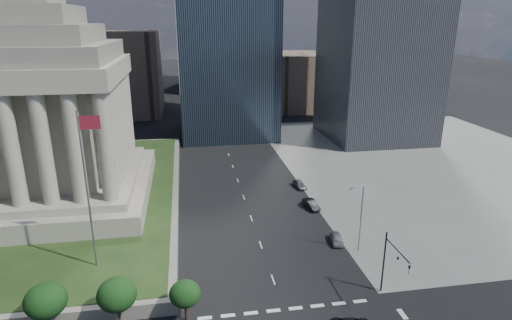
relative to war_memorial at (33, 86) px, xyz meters
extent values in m
plane|color=black|center=(34.00, 52.00, -21.40)|extent=(500.00, 500.00, 0.00)
cube|color=slate|center=(80.00, 12.00, -21.38)|extent=(68.00, 90.00, 0.03)
cylinder|color=slate|center=(12.00, -24.00, -9.50)|extent=(0.24, 0.24, 20.00)
cube|color=maroon|center=(13.20, -24.00, -1.00)|extent=(2.40, 0.05, 1.60)
cube|color=black|center=(36.00, 47.00, 8.60)|extent=(26.00, 26.00, 60.00)
cube|color=brown|center=(66.00, 82.00, -11.40)|extent=(20.00, 30.00, 20.00)
cube|color=brown|center=(4.00, 82.00, -7.40)|extent=(24.00, 30.00, 28.00)
cylinder|color=black|center=(46.50, -32.50, -17.40)|extent=(0.18, 0.18, 8.00)
cylinder|color=black|center=(46.50, -35.25, -14.20)|extent=(0.14, 5.50, 0.14)
cube|color=black|center=(46.50, -38.00, -15.00)|extent=(0.30, 0.30, 1.10)
cylinder|color=slate|center=(47.50, -23.00, -16.40)|extent=(0.16, 0.16, 10.00)
cylinder|color=slate|center=(46.60, -23.00, -11.60)|extent=(1.80, 0.12, 0.12)
cube|color=slate|center=(45.70, -23.00, -11.70)|extent=(0.50, 0.22, 0.14)
imported|color=gray|center=(45.21, -20.27, -20.71)|extent=(2.29, 4.26, 1.38)
imported|color=black|center=(45.02, -7.75, -20.66)|extent=(4.66, 2.24, 1.47)
imported|color=#53555A|center=(45.50, 2.04, -20.67)|extent=(4.45, 2.21, 1.46)
camera|label=1|loc=(24.08, -73.98, 10.09)|focal=30.00mm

